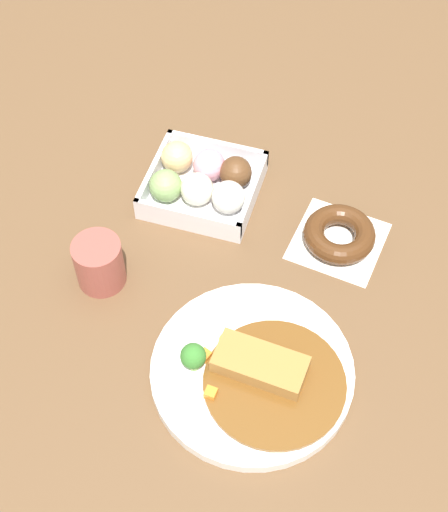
{
  "coord_description": "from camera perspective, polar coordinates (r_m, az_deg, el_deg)",
  "views": [
    {
      "loc": [
        0.23,
        -0.63,
        0.92
      ],
      "look_at": [
        0.04,
        -0.01,
        0.03
      ],
      "focal_mm": 53.03,
      "sensor_mm": 36.0,
      "label": 1
    }
  ],
  "objects": [
    {
      "name": "chocolate_ring_donut",
      "position": [
        1.16,
        8.7,
        1.59
      ],
      "size": [
        0.15,
        0.15,
        0.03
      ],
      "color": "white",
      "rests_on": "ground_plane"
    },
    {
      "name": "donut_box",
      "position": [
        1.2,
        -1.64,
        5.64
      ],
      "size": [
        0.17,
        0.16,
        0.06
      ],
      "color": "white",
      "rests_on": "ground_plane"
    },
    {
      "name": "ground_plane",
      "position": [
        1.14,
        -1.72,
        -0.24
      ],
      "size": [
        1.6,
        1.6,
        0.0
      ],
      "primitive_type": "plane",
      "color": "brown"
    },
    {
      "name": "curry_plate",
      "position": [
        1.02,
        2.24,
        -8.69
      ],
      "size": [
        0.27,
        0.27,
        0.07
      ],
      "color": "white",
      "rests_on": "ground_plane"
    },
    {
      "name": "coffee_mug",
      "position": [
        1.1,
        -9.4,
        -0.53
      ],
      "size": [
        0.07,
        0.07,
        0.08
      ],
      "primitive_type": "cylinder",
      "color": "#9E4C42",
      "rests_on": "ground_plane"
    }
  ]
}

